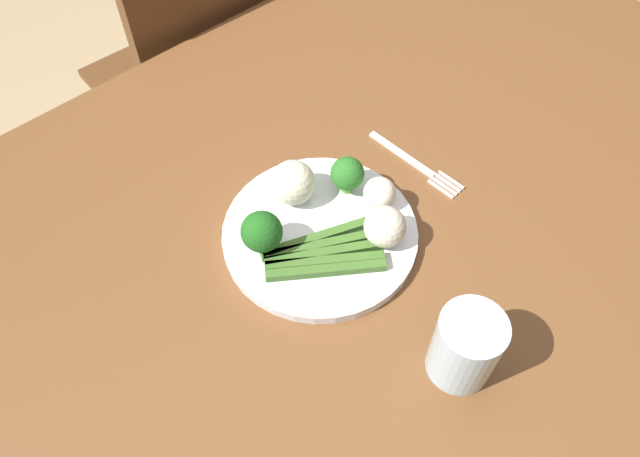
# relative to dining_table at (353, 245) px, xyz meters

# --- Properties ---
(ground_plane) EXTENTS (6.00, 6.00, 0.02)m
(ground_plane) POSITION_rel_dining_table_xyz_m (0.00, 0.00, -0.67)
(ground_plane) COLOR tan
(dining_table) EXTENTS (1.43, 0.91, 0.76)m
(dining_table) POSITION_rel_dining_table_xyz_m (0.00, 0.00, 0.00)
(dining_table) COLOR brown
(dining_table) RESTS_ON ground_plane
(chair) EXTENTS (0.41, 0.41, 0.87)m
(chair) POSITION_rel_dining_table_xyz_m (-0.14, -0.59, -0.16)
(chair) COLOR brown
(chair) RESTS_ON ground_plane
(plate) EXTENTS (0.26, 0.26, 0.01)m
(plate) POSITION_rel_dining_table_xyz_m (0.07, 0.01, 0.11)
(plate) COLOR white
(plate) RESTS_ON dining_table
(asparagus_bundle) EXTENTS (0.16, 0.13, 0.01)m
(asparagus_bundle) POSITION_rel_dining_table_xyz_m (0.10, 0.04, 0.12)
(asparagus_bundle) COLOR #3D6626
(asparagus_bundle) RESTS_ON plate
(broccoli_back) EXTENTS (0.05, 0.05, 0.06)m
(broccoli_back) POSITION_rel_dining_table_xyz_m (0.00, -0.02, 0.15)
(broccoli_back) COLOR #568E33
(broccoli_back) RESTS_ON plate
(broccoli_left) EXTENTS (0.05, 0.05, 0.06)m
(broccoli_left) POSITION_rel_dining_table_xyz_m (0.15, -0.02, 0.15)
(broccoli_left) COLOR #4C7F2B
(broccoli_left) RESTS_ON plate
(cauliflower_front_left) EXTENTS (0.06, 0.06, 0.06)m
(cauliflower_front_left) POSITION_rel_dining_table_xyz_m (0.06, -0.06, 0.15)
(cauliflower_front_left) COLOR silver
(cauliflower_front_left) RESTS_ON plate
(cauliflower_front) EXTENTS (0.05, 0.05, 0.05)m
(cauliflower_front) POSITION_rel_dining_table_xyz_m (0.02, 0.07, 0.14)
(cauliflower_front) COLOR silver
(cauliflower_front) RESTS_ON plate
(cauliflower_near_fork) EXTENTS (0.04, 0.04, 0.04)m
(cauliflower_near_fork) POSITION_rel_dining_table_xyz_m (-0.02, 0.03, 0.14)
(cauliflower_near_fork) COLOR white
(cauliflower_near_fork) RESTS_ON plate
(fork) EXTENTS (0.03, 0.17, 0.00)m
(fork) POSITION_rel_dining_table_xyz_m (-0.12, 0.00, 0.10)
(fork) COLOR silver
(fork) RESTS_ON dining_table
(water_glass) EXTENTS (0.08, 0.08, 0.10)m
(water_glass) POSITION_rel_dining_table_xyz_m (0.08, 0.25, 0.15)
(water_glass) COLOR silver
(water_glass) RESTS_ON dining_table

